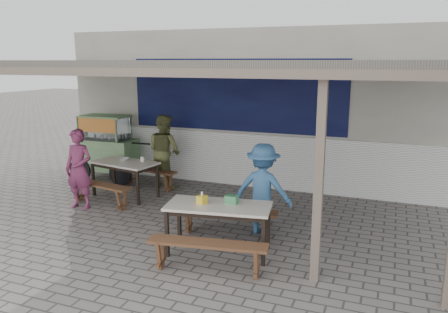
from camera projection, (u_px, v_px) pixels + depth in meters
ground at (184, 230)px, 7.37m from camera, size 60.00×60.00×0.00m
back_wall at (251, 108)px, 10.26m from camera, size 9.00×1.28×3.50m
warung_roof at (205, 66)px, 7.60m from camera, size 9.00×4.21×2.81m
table_left at (124, 165)px, 9.08m from camera, size 1.47×0.94×0.75m
bench_left_street at (100, 189)px, 8.56m from camera, size 1.49×0.53×0.45m
bench_left_wall at (148, 174)px, 9.75m from camera, size 1.49×0.53×0.45m
table_right at (219, 210)px, 6.37m from camera, size 1.61×0.93×0.75m
bench_right_street at (207, 250)px, 5.81m from camera, size 1.65×0.54×0.45m
bench_right_wall at (228, 216)px, 7.08m from camera, size 1.65×0.54×0.45m
vendor_cart at (107, 145)px, 10.34m from camera, size 1.95×0.79×1.55m
patron_street_side at (79, 169)px, 8.35m from camera, size 0.59×0.41×1.55m
patron_wall_side at (164, 151)px, 9.76m from camera, size 0.97×0.87×1.66m
patron_right_table at (263, 189)px, 7.14m from camera, size 0.98×0.57×1.50m
tissue_box at (202, 200)px, 6.40m from camera, size 0.15×0.15×0.12m
donation_box at (232, 199)px, 6.41m from camera, size 0.19×0.13×0.12m
condiment_jar at (143, 159)px, 9.11m from camera, size 0.08×0.08×0.09m
condiment_bowl at (124, 159)px, 9.22m from camera, size 0.22×0.22×0.05m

